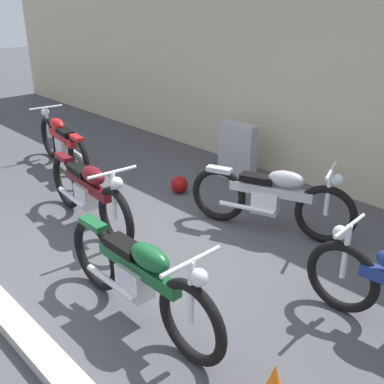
{
  "coord_description": "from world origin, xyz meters",
  "views": [
    {
      "loc": [
        3.75,
        -2.47,
        2.8
      ],
      "look_at": [
        0.05,
        1.03,
        0.55
      ],
      "focal_mm": 43.7,
      "sensor_mm": 36.0,
      "label": 1
    }
  ],
  "objects": [
    {
      "name": "ground_plane",
      "position": [
        0.0,
        0.0,
        0.0
      ],
      "size": [
        40.0,
        40.0,
        0.0
      ],
      "primitive_type": "plane",
      "color": "#47474C"
    },
    {
      "name": "curb_strip",
      "position": [
        0.0,
        -1.34,
        0.06
      ],
      "size": [
        18.0,
        0.24,
        0.12
      ],
      "primitive_type": "cube",
      "color": "#B7B2A8",
      "rests_on": "ground_plane"
    },
    {
      "name": "stone_marker",
      "position": [
        -0.75,
        2.76,
        0.45
      ],
      "size": [
        0.62,
        0.27,
        0.9
      ],
      "primitive_type": "cube",
      "rotation": [
        0.0,
        0.0,
        0.12
      ],
      "color": "#9E9EA3",
      "rests_on": "ground_plane"
    },
    {
      "name": "building_wall",
      "position": [
        0.0,
        3.54,
        1.49
      ],
      "size": [
        18.0,
        0.3,
        2.97
      ],
      "primitive_type": "cube",
      "color": "beige",
      "rests_on": "ground_plane"
    },
    {
      "name": "motorcycle_silver",
      "position": [
        0.67,
        1.76,
        0.45
      ],
      "size": [
        1.96,
        0.94,
        0.93
      ],
      "rotation": [
        0.0,
        0.0,
        0.37
      ],
      "color": "black",
      "rests_on": "ground_plane"
    },
    {
      "name": "motorcycle_maroon",
      "position": [
        -0.97,
        0.23,
        0.46
      ],
      "size": [
        2.12,
        0.59,
        0.95
      ],
      "rotation": [
        0.0,
        0.0,
        -0.1
      ],
      "color": "black",
      "rests_on": "ground_plane"
    },
    {
      "name": "helmet",
      "position": [
        -0.97,
        1.74,
        0.13
      ],
      "size": [
        0.25,
        0.25,
        0.25
      ],
      "primitive_type": "sphere",
      "color": "maroon",
      "rests_on": "ground_plane"
    },
    {
      "name": "motorcycle_red",
      "position": [
        -3.08,
        1.04,
        0.44
      ],
      "size": [
        2.03,
        0.58,
        0.91
      ],
      "rotation": [
        0.0,
        0.0,
        2.99
      ],
      "color": "black",
      "rests_on": "ground_plane"
    },
    {
      "name": "motorcycle_green",
      "position": [
        0.93,
        -0.44,
        0.46
      ],
      "size": [
        2.12,
        0.59,
        0.95
      ],
      "rotation": [
        0.0,
        0.0,
        -0.0
      ],
      "color": "black",
      "rests_on": "ground_plane"
    }
  ]
}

